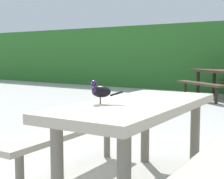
% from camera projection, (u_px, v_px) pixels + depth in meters
% --- Properties ---
extents(picnic_table_foreground, '(1.76, 1.84, 0.74)m').
position_uv_depth(picnic_table_foreground, '(137.00, 124.00, 2.79)').
color(picnic_table_foreground, '#B2A893').
rests_on(picnic_table_foreground, ground).
extents(bird_grackle, '(0.26, 0.16, 0.18)m').
position_uv_depth(bird_grackle, '(100.00, 91.00, 2.65)').
color(bird_grackle, black).
rests_on(bird_grackle, picnic_table_foreground).
extents(picnic_table_mid_left, '(2.37, 2.36, 0.74)m').
position_uv_depth(picnic_table_mid_left, '(223.00, 77.00, 8.58)').
color(picnic_table_mid_left, '#473828').
rests_on(picnic_table_mid_left, ground).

